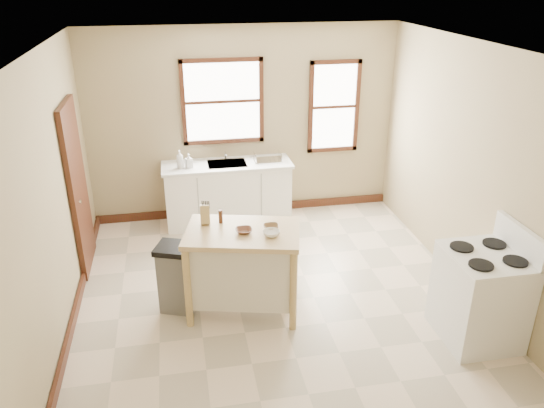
% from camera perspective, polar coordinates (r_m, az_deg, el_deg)
% --- Properties ---
extents(floor, '(5.00, 5.00, 0.00)m').
position_cam_1_polar(floor, '(6.17, 0.53, -10.45)').
color(floor, '#B2A48D').
rests_on(floor, ground).
extents(ceiling, '(5.00, 5.00, 0.00)m').
position_cam_1_polar(ceiling, '(5.12, 0.65, 16.27)').
color(ceiling, white).
rests_on(ceiling, ground).
extents(wall_back, '(4.50, 0.04, 2.80)m').
position_cam_1_polar(wall_back, '(7.83, -3.04, 8.57)').
color(wall_back, tan).
rests_on(wall_back, ground).
extents(wall_left, '(0.04, 5.00, 2.80)m').
position_cam_1_polar(wall_left, '(5.54, -22.88, -0.15)').
color(wall_left, tan).
rests_on(wall_left, ground).
extents(wall_right, '(0.04, 5.00, 2.80)m').
position_cam_1_polar(wall_right, '(6.30, 21.10, 3.00)').
color(wall_right, tan).
rests_on(wall_right, ground).
extents(window_main, '(1.17, 0.06, 1.22)m').
position_cam_1_polar(window_main, '(7.69, -5.33, 10.90)').
color(window_main, '#391F0F').
rests_on(window_main, wall_back).
extents(window_side, '(0.77, 0.06, 1.37)m').
position_cam_1_polar(window_side, '(8.04, 6.68, 10.34)').
color(window_side, '#391F0F').
rests_on(window_side, wall_back).
extents(door_left, '(0.06, 0.90, 2.10)m').
position_cam_1_polar(door_left, '(6.84, -20.16, 1.62)').
color(door_left, '#391F0F').
rests_on(door_left, ground).
extents(baseboard_back, '(4.50, 0.04, 0.12)m').
position_cam_1_polar(baseboard_back, '(8.26, -2.81, -0.47)').
color(baseboard_back, '#391F0F').
rests_on(baseboard_back, ground).
extents(baseboard_left, '(0.04, 5.00, 0.12)m').
position_cam_1_polar(baseboard_left, '(6.17, -20.58, -11.53)').
color(baseboard_left, '#391F0F').
rests_on(baseboard_left, ground).
extents(sink_counter, '(1.86, 0.62, 0.92)m').
position_cam_1_polar(sink_counter, '(7.82, -4.76, 1.21)').
color(sink_counter, white).
rests_on(sink_counter, ground).
extents(faucet, '(0.03, 0.03, 0.22)m').
position_cam_1_polar(faucet, '(7.79, -5.05, 5.58)').
color(faucet, silver).
rests_on(faucet, sink_counter).
extents(soap_bottle_a, '(0.10, 0.10, 0.26)m').
position_cam_1_polar(soap_bottle_a, '(7.51, -9.89, 4.76)').
color(soap_bottle_a, '#B2B2B2').
rests_on(soap_bottle_a, sink_counter).
extents(soap_bottle_b, '(0.11, 0.11, 0.20)m').
position_cam_1_polar(soap_bottle_b, '(7.53, -8.94, 4.62)').
color(soap_bottle_b, '#B2B2B2').
rests_on(soap_bottle_b, sink_counter).
extents(dish_rack, '(0.43, 0.34, 0.10)m').
position_cam_1_polar(dish_rack, '(7.72, -0.49, 5.03)').
color(dish_rack, silver).
rests_on(dish_rack, sink_counter).
extents(kitchen_island, '(1.34, 1.02, 0.98)m').
position_cam_1_polar(kitchen_island, '(5.80, -3.09, -7.19)').
color(kitchen_island, tan).
rests_on(kitchen_island, ground).
extents(knife_block, '(0.11, 0.11, 0.20)m').
position_cam_1_polar(knife_block, '(5.71, -7.21, -1.19)').
color(knife_block, tan).
rests_on(knife_block, kitchen_island).
extents(pepper_grinder, '(0.05, 0.05, 0.15)m').
position_cam_1_polar(pepper_grinder, '(5.72, -5.55, -1.33)').
color(pepper_grinder, '#402211').
rests_on(pepper_grinder, kitchen_island).
extents(bowl_a, '(0.18, 0.18, 0.04)m').
position_cam_1_polar(bowl_a, '(5.51, -3.05, -2.89)').
color(bowl_a, brown).
rests_on(bowl_a, kitchen_island).
extents(bowl_b, '(0.17, 0.17, 0.04)m').
position_cam_1_polar(bowl_b, '(5.58, -0.10, -2.50)').
color(bowl_b, brown).
rests_on(bowl_b, kitchen_island).
extents(bowl_c, '(0.18, 0.18, 0.05)m').
position_cam_1_polar(bowl_c, '(5.44, -0.06, -3.17)').
color(bowl_c, white).
rests_on(bowl_c, kitchen_island).
extents(trash_bin, '(0.50, 0.46, 0.79)m').
position_cam_1_polar(trash_bin, '(5.94, -10.12, -7.80)').
color(trash_bin, '#5D5C5A').
rests_on(trash_bin, ground).
extents(gas_stove, '(0.77, 0.78, 1.23)m').
position_cam_1_polar(gas_stove, '(5.72, 21.65, -8.10)').
color(gas_stove, silver).
rests_on(gas_stove, ground).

